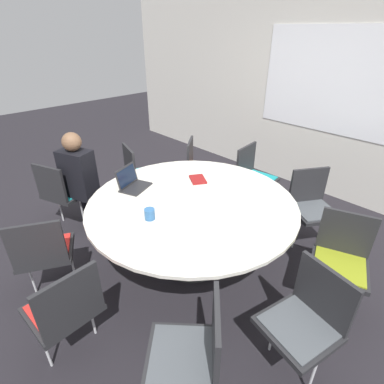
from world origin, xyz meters
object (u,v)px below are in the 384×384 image
(chair_0, at_px, (62,190))
(spiral_notebook, at_px, (198,179))
(chair_8, at_px, (199,165))
(chair_9, at_px, (140,171))
(chair_5, at_px, (341,256))
(laptop, at_px, (132,182))
(chair_7, at_px, (254,173))
(chair_2, at_px, (65,307))
(person_0, at_px, (80,176))
(coffee_cup, at_px, (150,214))
(chair_3, at_px, (193,350))
(chair_4, at_px, (307,317))
(chair_1, at_px, (43,250))
(chair_6, at_px, (312,203))

(chair_0, height_order, spiral_notebook, chair_0)
(chair_8, distance_m, chair_9, 0.80)
(chair_5, xyz_separation_m, laptop, (-1.84, -0.78, 0.27))
(chair_7, bearing_deg, chair_2, 1.26)
(chair_9, height_order, laptop, laptop)
(chair_2, height_order, laptop, laptop)
(person_0, height_order, coffee_cup, person_0)
(chair_3, height_order, laptop, laptop)
(chair_0, distance_m, chair_2, 1.77)
(chair_4, bearing_deg, chair_8, -16.26)
(chair_8, distance_m, laptop, 1.29)
(chair_0, distance_m, chair_1, 1.09)
(chair_0, relative_size, chair_3, 1.00)
(chair_2, height_order, chair_7, same)
(chair_5, distance_m, chair_6, 0.85)
(chair_0, xyz_separation_m, chair_7, (1.27, 1.97, 0.00))
(chair_2, height_order, person_0, person_0)
(chair_0, relative_size, chair_1, 1.00)
(chair_3, xyz_separation_m, chair_4, (0.35, 0.69, 0.00))
(chair_0, relative_size, chair_2, 1.00)
(chair_3, xyz_separation_m, laptop, (-1.58, 0.67, 0.27))
(chair_6, distance_m, spiral_notebook, 1.25)
(chair_0, height_order, chair_4, same)
(chair_9, bearing_deg, chair_3, -12.32)
(chair_0, distance_m, chair_9, 0.98)
(chair_2, distance_m, chair_4, 1.60)
(chair_3, distance_m, coffee_cup, 1.13)
(coffee_cup, bearing_deg, chair_1, -124.55)
(person_0, distance_m, laptop, 0.72)
(chair_7, bearing_deg, chair_4, 38.20)
(coffee_cup, bearing_deg, chair_7, 95.89)
(chair_3, bearing_deg, chair_5, -53.50)
(chair_6, height_order, chair_7, same)
(chair_8, xyz_separation_m, chair_9, (-0.41, -0.69, 0.00))
(chair_9, bearing_deg, chair_1, -47.89)
(chair_9, distance_m, coffee_cup, 1.49)
(chair_2, bearing_deg, chair_6, -14.82)
(chair_2, height_order, chair_3, same)
(chair_5, height_order, chair_9, same)
(chair_5, xyz_separation_m, chair_6, (-0.57, 0.63, 0.00))
(chair_0, relative_size, chair_8, 1.00)
(chair_8, bearing_deg, chair_0, -59.07)
(chair_5, distance_m, laptop, 2.02)
(chair_2, relative_size, person_0, 0.71)
(laptop, bearing_deg, chair_0, 94.04)
(chair_5, bearing_deg, chair_4, 76.21)
(chair_9, bearing_deg, spiral_notebook, 18.78)
(chair_5, height_order, spiral_notebook, chair_5)
(chair_2, distance_m, chair_6, 2.53)
(chair_0, xyz_separation_m, person_0, (0.19, 0.16, 0.19))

